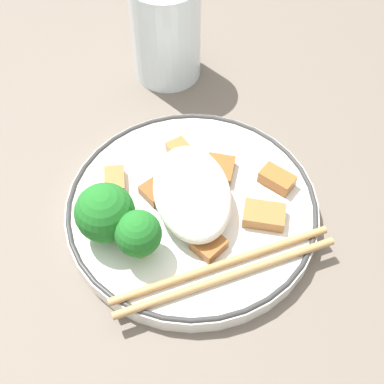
{
  "coord_description": "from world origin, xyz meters",
  "views": [
    {
      "loc": [
        -0.29,
        0.05,
        0.43
      ],
      "look_at": [
        0.0,
        0.0,
        0.04
      ],
      "focal_mm": 50.0,
      "sensor_mm": 36.0,
      "label": 1
    }
  ],
  "objects_px": {
    "plate": "(192,209)",
    "broccoli_back_center": "(138,234)",
    "drinking_glass": "(166,30)",
    "broccoli_back_left": "(105,213)",
    "chopsticks": "(225,271)"
  },
  "relations": [
    {
      "from": "plate",
      "to": "broccoli_back_center",
      "type": "xyz_separation_m",
      "value": [
        -0.04,
        0.05,
        0.04
      ]
    },
    {
      "from": "drinking_glass",
      "to": "broccoli_back_left",
      "type": "bearing_deg",
      "value": 158.3
    },
    {
      "from": "broccoli_back_left",
      "to": "chopsticks",
      "type": "distance_m",
      "value": 0.12
    },
    {
      "from": "broccoli_back_left",
      "to": "drinking_glass",
      "type": "relative_size",
      "value": 0.49
    },
    {
      "from": "broccoli_back_center",
      "to": "drinking_glass",
      "type": "height_order",
      "value": "drinking_glass"
    },
    {
      "from": "broccoli_back_center",
      "to": "drinking_glass",
      "type": "distance_m",
      "value": 0.26
    },
    {
      "from": "plate",
      "to": "broccoli_back_center",
      "type": "height_order",
      "value": "broccoli_back_center"
    },
    {
      "from": "broccoli_back_left",
      "to": "broccoli_back_center",
      "type": "distance_m",
      "value": 0.04
    },
    {
      "from": "chopsticks",
      "to": "drinking_glass",
      "type": "xyz_separation_m",
      "value": [
        0.29,
        0.0,
        0.04
      ]
    },
    {
      "from": "broccoli_back_center",
      "to": "chopsticks",
      "type": "height_order",
      "value": "broccoli_back_center"
    },
    {
      "from": "broccoli_back_center",
      "to": "chopsticks",
      "type": "xyz_separation_m",
      "value": [
        -0.03,
        -0.07,
        -0.03
      ]
    },
    {
      "from": "broccoli_back_left",
      "to": "drinking_glass",
      "type": "xyz_separation_m",
      "value": [
        0.23,
        -0.09,
        0.01
      ]
    },
    {
      "from": "broccoli_back_left",
      "to": "chopsticks",
      "type": "height_order",
      "value": "broccoli_back_left"
    },
    {
      "from": "plate",
      "to": "chopsticks",
      "type": "height_order",
      "value": "chopsticks"
    },
    {
      "from": "broccoli_back_center",
      "to": "chopsticks",
      "type": "distance_m",
      "value": 0.08
    }
  ]
}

